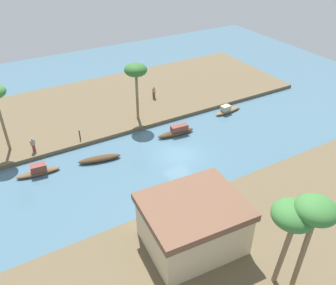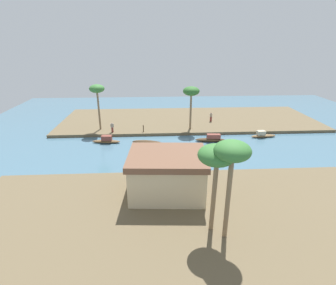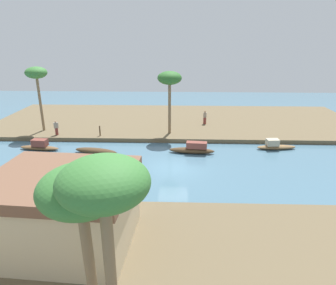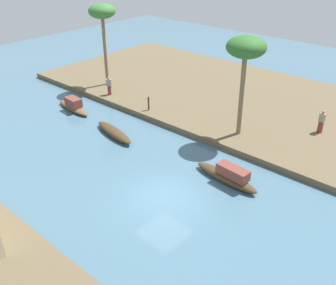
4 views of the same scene
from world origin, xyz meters
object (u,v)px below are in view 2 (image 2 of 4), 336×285
person_by_mooring (112,128)px  palm_tree_right_short (216,158)px  sampan_with_tall_canopy (147,142)px  person_on_near_bank (211,118)px  palm_tree_left_far (97,90)px  sampan_open_hull (106,140)px  palm_tree_right_tall (232,155)px  mooring_post (143,128)px  sampan_downstream_large (263,135)px  riverside_building (167,173)px  sampan_foreground (211,139)px  palm_tree_left_near (191,92)px

person_by_mooring → palm_tree_right_short: 25.90m
sampan_with_tall_canopy → person_by_mooring: bearing=-27.4°
person_on_near_bank → palm_tree_left_far: palm_tree_left_far is taller
palm_tree_left_far → palm_tree_right_short: (-12.42, 24.78, -0.30)m
sampan_open_hull → palm_tree_right_tall: size_ratio=0.55×
mooring_post → palm_tree_right_tall: size_ratio=0.15×
palm_tree_left_far → palm_tree_right_short: bearing=116.6°
sampan_open_hull → person_on_near_bank: 18.54m
palm_tree_right_tall → sampan_downstream_large: bearing=-117.8°
riverside_building → mooring_post: bearing=-77.4°
palm_tree_right_short → sampan_with_tall_canopy: bearing=-75.1°
sampan_downstream_large → mooring_post: size_ratio=3.59×
sampan_open_hull → sampan_foreground: bearing=-175.8°
person_by_mooring → palm_tree_left_far: 6.00m
person_by_mooring → palm_tree_right_short: size_ratio=0.23×
mooring_post → riverside_building: bearing=98.7°
sampan_open_hull → person_by_mooring: person_by_mooring is taller
palm_tree_left_far → riverside_building: bearing=116.1°
palm_tree_right_short → mooring_post: bearing=-76.3°
palm_tree_left_near → palm_tree_right_short: bearing=86.0°
sampan_open_hull → palm_tree_right_short: 23.21m
palm_tree_right_tall → palm_tree_right_short: bearing=-41.1°
person_on_near_bank → palm_tree_left_near: size_ratio=0.24×
sampan_downstream_large → sampan_with_tall_canopy: bearing=1.1°
sampan_with_tall_canopy → mooring_post: 4.22m
mooring_post → riverside_building: riverside_building is taller
sampan_downstream_large → riverside_building: 21.53m
palm_tree_right_short → sampan_foreground: bearing=-101.9°
person_by_mooring → palm_tree_right_tall: size_ratio=0.21×
palm_tree_right_tall → palm_tree_right_short: (0.81, -0.70, -0.50)m
mooring_post → palm_tree_left_far: palm_tree_left_far is taller
sampan_downstream_large → person_on_near_bank: bearing=-54.3°
palm_tree_right_tall → riverside_building: 8.45m
person_by_mooring → palm_tree_right_tall: 26.95m
mooring_post → palm_tree_left_far: bearing=-14.4°
person_by_mooring → riverside_building: bearing=78.8°
mooring_post → palm_tree_left_far: size_ratio=0.15×
sampan_foreground → person_on_near_bank: person_on_near_bank is taller
palm_tree_right_tall → person_on_near_bank: bearing=-99.9°
person_by_mooring → palm_tree_left_near: (-12.04, -0.98, 5.04)m
mooring_post → palm_tree_left_far: (6.79, -1.75, 5.58)m
sampan_open_hull → person_by_mooring: (-0.40, -3.47, 0.76)m
person_on_near_bank → mooring_post: (11.45, 5.01, -0.13)m
sampan_open_hull → palm_tree_left_near: bearing=-154.6°
palm_tree_left_near → sampan_foreground: bearing=116.1°
sampan_downstream_large → person_on_near_bank: person_on_near_bank is taller
mooring_post → riverside_building: (-2.68, 17.56, 1.39)m
person_on_near_bank → palm_tree_right_tall: 29.73m
sampan_downstream_large → sampan_with_tall_canopy: 17.24m
person_by_mooring → palm_tree_left_near: size_ratio=0.23×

